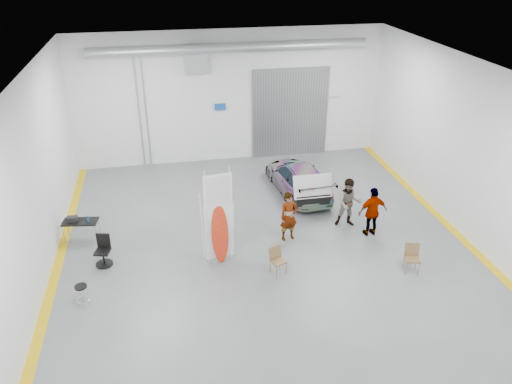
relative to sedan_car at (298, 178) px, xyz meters
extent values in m
plane|color=#5A5D62|center=(-2.15, -3.97, -0.63)|extent=(16.00, 16.00, 0.00)
cube|color=silver|center=(-9.15, -3.97, 2.37)|extent=(0.02, 16.00, 6.00)
cube|color=silver|center=(4.85, -3.97, 2.37)|extent=(0.02, 16.00, 6.00)
cube|color=silver|center=(-2.15, 4.03, 2.37)|extent=(14.00, 0.02, 6.00)
cube|color=silver|center=(-2.15, -11.97, 2.37)|extent=(14.00, 0.02, 6.00)
cube|color=silver|center=(-2.15, -3.97, 5.37)|extent=(14.00, 16.00, 0.02)
cube|color=gray|center=(0.65, 3.95, 1.47)|extent=(3.60, 0.12, 4.20)
cube|color=#9A9EA3|center=(-3.65, 3.95, 4.17)|extent=(1.00, 0.50, 1.20)
cylinder|color=#9A9EA3|center=(-2.15, 3.43, 4.67)|extent=(11.90, 0.44, 0.44)
cube|color=#154FAC|center=(-2.65, 3.95, 1.97)|extent=(0.50, 0.04, 0.30)
cube|color=white|center=(2.65, 3.95, 2.27)|extent=(0.70, 0.04, 0.25)
cylinder|color=#9A9EA3|center=(-5.95, 3.95, 1.87)|extent=(0.08, 0.08, 5.00)
cylinder|color=#9A9EA3|center=(-6.25, 3.95, 1.87)|extent=(0.08, 0.08, 5.00)
cube|color=gold|center=(-9.00, -3.97, -0.63)|extent=(0.30, 16.00, 0.01)
cube|color=gold|center=(4.70, -3.97, -0.63)|extent=(0.30, 16.00, 0.01)
imported|color=white|center=(0.00, 0.00, 0.00)|extent=(2.17, 4.51, 1.27)
imported|color=#815E46|center=(-1.29, -3.44, 0.26)|extent=(0.72, 0.54, 1.79)
imported|color=slate|center=(1.06, -2.96, 0.29)|extent=(1.04, 0.89, 1.85)
imported|color=#935631|center=(1.65, -3.73, 0.29)|extent=(1.10, 0.53, 1.84)
cube|color=white|center=(-3.83, -4.27, 0.47)|extent=(0.93, 0.16, 1.98)
ellipsoid|color=#FA4715|center=(-3.83, -4.36, 0.41)|extent=(0.58, 0.33, 2.09)
cube|color=white|center=(-3.83, -4.30, 1.95)|extent=(0.90, 0.15, 1.05)
cylinder|color=white|center=(-4.22, -4.27, 1.02)|extent=(0.03, 0.03, 3.30)
cylinder|color=white|center=(-3.45, -4.27, 1.02)|extent=(0.03, 0.03, 3.30)
cube|color=brown|center=(-2.11, -5.36, -0.18)|extent=(0.54, 0.53, 0.04)
cube|color=brown|center=(-2.11, -5.17, 0.06)|extent=(0.43, 0.23, 0.41)
cube|color=brown|center=(2.03, -6.07, -0.15)|extent=(0.54, 0.53, 0.04)
cube|color=brown|center=(2.03, -5.87, 0.09)|extent=(0.46, 0.21, 0.43)
cylinder|color=black|center=(-7.94, -5.81, 0.06)|extent=(0.34, 0.34, 0.05)
torus|color=silver|center=(-7.94, -5.81, -0.41)|extent=(0.36, 0.36, 0.02)
cylinder|color=#9A9EA3|center=(-8.90, -2.38, -0.28)|extent=(0.03, 0.03, 0.71)
cylinder|color=#9A9EA3|center=(-7.82, -2.38, -0.28)|extent=(0.03, 0.03, 0.71)
cylinder|color=#9A9EA3|center=(-8.90, -1.89, -0.28)|extent=(0.03, 0.03, 0.71)
cylinder|color=#9A9EA3|center=(-7.82, -1.89, -0.28)|extent=(0.03, 0.03, 0.71)
cube|color=black|center=(-8.36, -2.13, 0.10)|extent=(1.26, 0.76, 0.04)
cylinder|color=#174C8A|center=(-8.06, -2.23, 0.23)|extent=(0.08, 0.08, 0.22)
cube|color=black|center=(-8.61, -2.08, 0.21)|extent=(0.35, 0.22, 0.18)
cylinder|color=black|center=(-7.52, -3.83, -0.59)|extent=(0.55, 0.55, 0.04)
cylinder|color=black|center=(-7.52, -3.83, -0.36)|extent=(0.06, 0.06, 0.47)
cube|color=black|center=(-7.52, -3.83, -0.12)|extent=(0.55, 0.55, 0.07)
cube|color=black|center=(-7.52, -3.62, 0.17)|extent=(0.43, 0.16, 0.49)
cube|color=silver|center=(0.00, -1.93, 0.65)|extent=(1.48, 0.90, 0.04)
camera|label=1|loc=(-5.26, -17.81, 8.82)|focal=35.00mm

